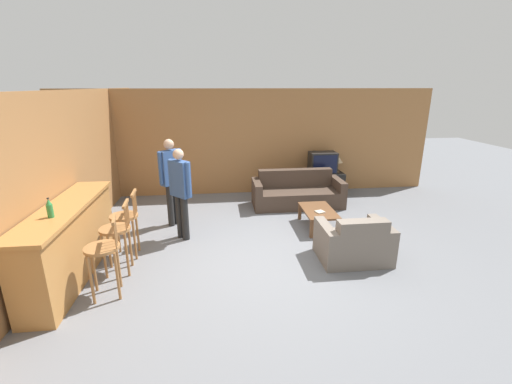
% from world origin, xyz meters
% --- Properties ---
extents(ground_plane, '(24.00, 24.00, 0.00)m').
position_xyz_m(ground_plane, '(0.00, 0.00, 0.00)').
color(ground_plane, slate).
extents(wall_back, '(9.40, 0.08, 2.60)m').
position_xyz_m(wall_back, '(0.00, 3.66, 1.30)').
color(wall_back, '#9E6B3D').
rests_on(wall_back, ground_plane).
extents(wall_left, '(0.08, 8.66, 2.60)m').
position_xyz_m(wall_left, '(-3.27, 1.33, 1.30)').
color(wall_left, '#9E6B3D').
rests_on(wall_left, ground_plane).
extents(bar_counter, '(0.55, 2.51, 1.08)m').
position_xyz_m(bar_counter, '(-2.94, -0.14, 0.54)').
color(bar_counter, '#A87038').
rests_on(bar_counter, ground_plane).
extents(bar_chair_near, '(0.52, 0.52, 1.09)m').
position_xyz_m(bar_chair_near, '(-2.29, -0.72, 0.61)').
color(bar_chair_near, '#996638').
rests_on(bar_chair_near, ground_plane).
extents(bar_chair_mid, '(0.47, 0.47, 1.09)m').
position_xyz_m(bar_chair_mid, '(-2.29, -0.11, 0.61)').
color(bar_chair_mid, '#996638').
rests_on(bar_chair_mid, ground_plane).
extents(bar_chair_far, '(0.46, 0.46, 1.09)m').
position_xyz_m(bar_chair_far, '(-2.29, 0.39, 0.61)').
color(bar_chair_far, '#996638').
rests_on(bar_chair_far, ground_plane).
extents(couch_far, '(2.05, 0.85, 0.79)m').
position_xyz_m(couch_far, '(1.01, 2.51, 0.28)').
color(couch_far, '#423328').
rests_on(couch_far, ground_plane).
extents(armchair_near, '(1.08, 0.80, 0.77)m').
position_xyz_m(armchair_near, '(1.30, -0.17, 0.28)').
color(armchair_near, '#70665B').
rests_on(armchair_near, ground_plane).
extents(coffee_table, '(0.59, 0.99, 0.37)m').
position_xyz_m(coffee_table, '(1.11, 1.17, 0.31)').
color(coffee_table, brown).
rests_on(coffee_table, ground_plane).
extents(tv_unit, '(1.07, 0.54, 0.56)m').
position_xyz_m(tv_unit, '(1.81, 3.26, 0.28)').
color(tv_unit, black).
rests_on(tv_unit, ground_plane).
extents(tv, '(0.66, 0.44, 0.52)m').
position_xyz_m(tv, '(1.81, 3.26, 0.82)').
color(tv, black).
rests_on(tv, tv_unit).
extents(bottle, '(0.08, 0.08, 0.26)m').
position_xyz_m(bottle, '(-2.91, -0.57, 1.20)').
color(bottle, '#2D7F3D').
rests_on(bottle, bar_counter).
extents(book_on_table, '(0.20, 0.20, 0.02)m').
position_xyz_m(book_on_table, '(1.10, 1.04, 0.38)').
color(book_on_table, '#B7AD99').
rests_on(book_on_table, coffee_table).
extents(table_lamp, '(0.28, 0.28, 0.46)m').
position_xyz_m(table_lamp, '(2.18, 3.26, 0.91)').
color(table_lamp, brown).
rests_on(table_lamp, tv_unit).
extents(person_by_window, '(0.40, 0.40, 1.71)m').
position_xyz_m(person_by_window, '(-1.70, 1.65, 0.98)').
color(person_by_window, black).
rests_on(person_by_window, ground_plane).
extents(person_by_counter, '(0.40, 0.41, 1.64)m').
position_xyz_m(person_by_counter, '(-1.46, 0.97, 0.93)').
color(person_by_counter, black).
rests_on(person_by_counter, ground_plane).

